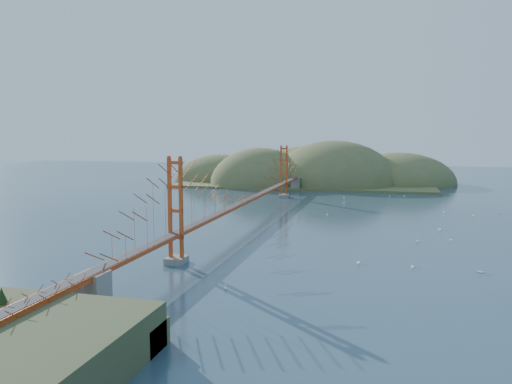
% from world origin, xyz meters
% --- Properties ---
extents(ground, '(320.00, 320.00, 0.00)m').
position_xyz_m(ground, '(0.00, 0.00, 0.00)').
color(ground, '#2C4559').
rests_on(ground, ground).
extents(bridge, '(2.20, 94.40, 12.00)m').
position_xyz_m(bridge, '(0.00, 0.18, 7.01)').
color(bridge, gray).
rests_on(bridge, ground).
extents(approach_viaduct, '(1.40, 12.00, 3.38)m').
position_xyz_m(approach_viaduct, '(0.00, -51.91, 2.55)').
color(approach_viaduct, '#C64216').
rests_on(approach_viaduct, ground).
extents(promontory, '(9.00, 6.00, 0.24)m').
position_xyz_m(promontory, '(0.00, -48.50, 0.12)').
color(promontory, '#59544C').
rests_on(promontory, ground).
extents(fort, '(3.70, 2.30, 1.75)m').
position_xyz_m(fort, '(0.40, -47.80, 0.67)').
color(fort, brown).
rests_on(fort, ground).
extents(far_headlands, '(84.00, 58.00, 25.00)m').
position_xyz_m(far_headlands, '(2.21, 68.52, 0.00)').
color(far_headlands, olive).
rests_on(far_headlands, ground).
extents(sailboat_2, '(0.69, 0.69, 0.74)m').
position_xyz_m(sailboat_2, '(31.49, -25.82, 0.16)').
color(sailboat_2, white).
rests_on(sailboat_2, ground).
extents(sailboat_4, '(0.58, 0.58, 0.64)m').
position_xyz_m(sailboat_4, '(42.12, 17.29, 0.15)').
color(sailboat_4, white).
rests_on(sailboat_4, ground).
extents(sailboat_3, '(0.64, 0.58, 0.73)m').
position_xyz_m(sailboat_3, '(13.96, 23.67, 0.16)').
color(sailboat_3, white).
rests_on(sailboat_3, ground).
extents(sailboat_17, '(0.55, 0.54, 0.62)m').
position_xyz_m(sailboat_17, '(33.30, 23.97, 0.14)').
color(sailboat_17, white).
rests_on(sailboat_17, ground).
extents(sailboat_6, '(0.51, 0.51, 0.58)m').
position_xyz_m(sailboat_6, '(24.95, -25.26, 0.14)').
color(sailboat_6, white).
rests_on(sailboat_6, ground).
extents(sailboat_1, '(0.66, 0.66, 0.69)m').
position_xyz_m(sailboat_1, '(30.62, -9.95, 0.15)').
color(sailboat_1, white).
rests_on(sailboat_1, ground).
extents(sailboat_7, '(0.56, 0.56, 0.59)m').
position_xyz_m(sailboat_7, '(26.36, 38.33, 0.14)').
color(sailboat_7, white).
rests_on(sailboat_7, ground).
extents(sailboat_0, '(0.57, 0.63, 0.71)m').
position_xyz_m(sailboat_0, '(26.20, -12.07, 0.16)').
color(sailboat_0, white).
rests_on(sailboat_0, ground).
extents(sailboat_15, '(0.56, 0.56, 0.59)m').
position_xyz_m(sailboat_15, '(23.12, 36.90, 0.14)').
color(sailboat_15, white).
rests_on(sailboat_15, ground).
extents(sailboat_5, '(0.65, 0.65, 0.71)m').
position_xyz_m(sailboat_5, '(30.00, -2.24, 0.16)').
color(sailboat_5, white).
rests_on(sailboat_5, ground).
extents(sailboat_16, '(0.52, 0.48, 0.59)m').
position_xyz_m(sailboat_16, '(12.25, 7.37, 0.14)').
color(sailboat_16, white).
rests_on(sailboat_16, ground).
extents(sailboat_8, '(0.52, 0.51, 0.59)m').
position_xyz_m(sailboat_8, '(32.37, 14.33, 0.14)').
color(sailboat_8, white).
rests_on(sailboat_8, ground).
extents(sailboat_9, '(0.51, 0.61, 0.71)m').
position_xyz_m(sailboat_9, '(36.91, 12.53, 0.16)').
color(sailboat_9, white).
rests_on(sailboat_9, ground).
extents(sailboat_10, '(0.54, 0.54, 0.61)m').
position_xyz_m(sailboat_10, '(8.02, -37.43, 0.14)').
color(sailboat_10, white).
rests_on(sailboat_10, ground).
extents(sailboat_12, '(0.51, 0.41, 0.60)m').
position_xyz_m(sailboat_12, '(13.18, 32.45, 0.14)').
color(sailboat_12, white).
rests_on(sailboat_12, ground).
extents(sailboat_extra_0, '(0.58, 0.60, 0.68)m').
position_xyz_m(sailboat_extra_0, '(19.30, -25.01, 0.15)').
color(sailboat_extra_0, white).
rests_on(sailboat_extra_0, ground).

